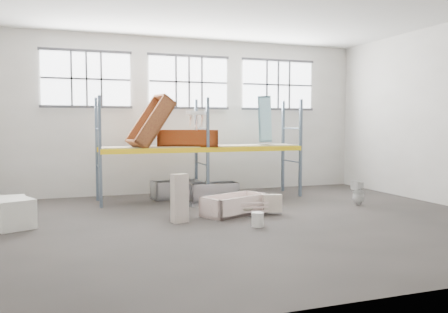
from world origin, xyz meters
name	(u,v)px	position (x,y,z in m)	size (l,w,h in m)	color
floor	(246,223)	(0.00, 0.00, -0.05)	(12.00, 10.00, 0.10)	#413B37
wall_back	(188,116)	(0.00, 5.05, 2.50)	(12.00, 0.10, 5.00)	#B2AEA4
wall_front	(398,103)	(0.00, -5.05, 2.50)	(12.00, 0.10, 5.00)	#A39F97
window_left	(86,79)	(-3.20, 4.94, 3.60)	(2.60, 0.04, 1.60)	white
window_mid	(189,82)	(0.00, 4.94, 3.60)	(2.60, 0.04, 1.60)	white
window_right	(278,85)	(3.20, 4.94, 3.60)	(2.60, 0.04, 1.60)	white
rack_upright_la	(100,152)	(-3.00, 2.90, 1.50)	(0.08, 0.08, 3.00)	slate
rack_upright_lb	(97,150)	(-3.00, 4.10, 1.50)	(0.08, 0.08, 3.00)	slate
rack_upright_ma	(208,150)	(0.00, 2.90, 1.50)	(0.08, 0.08, 3.00)	slate
rack_upright_mb	(196,148)	(0.00, 4.10, 1.50)	(0.08, 0.08, 3.00)	slate
rack_upright_ra	(301,148)	(3.00, 2.90, 1.50)	(0.08, 0.08, 3.00)	slate
rack_upright_rb	(283,146)	(3.00, 4.10, 1.50)	(0.08, 0.08, 3.00)	slate
rack_beam_front	(208,150)	(0.00, 2.90, 1.50)	(6.00, 0.10, 0.14)	yellow
rack_beam_back	(196,148)	(0.00, 4.10, 1.50)	(6.00, 0.10, 0.14)	yellow
shelf_deck	(202,146)	(0.00, 3.50, 1.58)	(5.90, 1.10, 0.03)	gray
wet_patch	(210,203)	(0.00, 2.70, 0.00)	(1.80, 1.80, 0.00)	black
bathtub_beige	(234,205)	(0.04, 0.85, 0.24)	(1.64, 0.77, 0.48)	silver
cistern_spare	(272,203)	(0.94, 0.54, 0.28)	(0.45, 0.22, 0.43)	beige
sink_in_tub	(246,209)	(0.25, 0.60, 0.16)	(0.42, 0.42, 0.15)	beige
toilet_beige	(179,203)	(-1.37, 0.83, 0.37)	(0.42, 0.73, 0.75)	beige
cistern_tall	(180,198)	(-1.46, 0.40, 0.55)	(0.36, 0.23, 1.11)	beige
toilet_white	(358,192)	(3.77, 0.99, 0.35)	(0.31, 0.32, 0.69)	white
steel_tub_left	(176,189)	(-0.71, 3.84, 0.26)	(1.44, 0.67, 0.53)	#A4A7AB
steel_tub_right	(213,191)	(0.22, 3.08, 0.26)	(1.41, 0.66, 0.52)	#A2A4AB
rust_tub_flat	(188,138)	(-0.42, 3.46, 1.82)	(1.75, 0.82, 0.49)	maroon
rust_tub_tilted	(151,122)	(-1.55, 3.36, 2.29)	(1.63, 0.76, 0.46)	brown
sink_on_shelf	(197,129)	(-0.24, 3.20, 2.09)	(0.64, 0.49, 0.57)	white
blue_tub_upright	(265,119)	(2.08, 3.54, 2.40)	(1.41, 0.66, 0.40)	#81B7C9
bucket	(258,219)	(0.04, -0.60, 0.16)	(0.27, 0.27, 0.31)	silver
carton_near	(14,214)	(-4.96, 0.91, 0.32)	(0.74, 0.64, 0.64)	silver
carton_far	(13,206)	(-5.13, 2.46, 0.24)	(0.58, 0.58, 0.48)	beige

